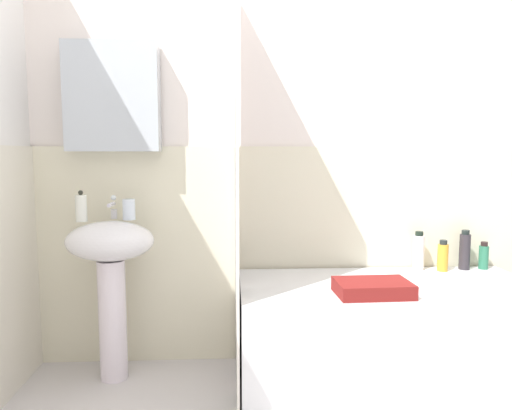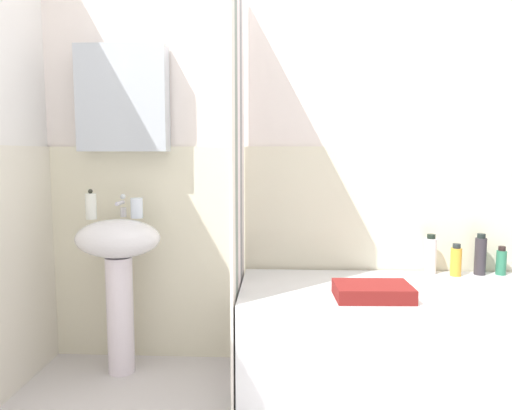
{
  "view_description": "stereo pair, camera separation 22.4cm",
  "coord_description": "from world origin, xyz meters",
  "px_view_note": "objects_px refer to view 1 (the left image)",
  "views": [
    {
      "loc": [
        -0.48,
        -1.38,
        1.17
      ],
      "look_at": [
        -0.36,
        0.85,
        0.92
      ],
      "focal_mm": 33.55,
      "sensor_mm": 36.0,
      "label": 1
    },
    {
      "loc": [
        -0.25,
        -1.38,
        1.17
      ],
      "look_at": [
        -0.36,
        0.85,
        0.92
      ],
      "focal_mm": 33.55,
      "sensor_mm": 36.0,
      "label": 2
    }
  ],
  "objects_px": {
    "toothbrush_cup": "(129,209)",
    "towel_folded": "(373,288)",
    "body_wash_bottle": "(484,256)",
    "shampoo_bottle": "(465,251)",
    "lotion_bottle": "(419,252)",
    "soap_dispenser": "(81,208)",
    "conditioner_bottle": "(443,257)",
    "bathtub": "(386,334)",
    "sink": "(111,264)"
  },
  "relations": [
    {
      "from": "sink",
      "to": "soap_dispenser",
      "type": "distance_m",
      "value": 0.32
    },
    {
      "from": "shampoo_bottle",
      "to": "soap_dispenser",
      "type": "bearing_deg",
      "value": -176.48
    },
    {
      "from": "lotion_bottle",
      "to": "conditioner_bottle",
      "type": "bearing_deg",
      "value": -17.93
    },
    {
      "from": "toothbrush_cup",
      "to": "towel_folded",
      "type": "height_order",
      "value": "toothbrush_cup"
    },
    {
      "from": "sink",
      "to": "body_wash_bottle",
      "type": "relative_size",
      "value": 5.38
    },
    {
      "from": "soap_dispenser",
      "to": "toothbrush_cup",
      "type": "xyz_separation_m",
      "value": [
        0.22,
        0.05,
        -0.02
      ]
    },
    {
      "from": "soap_dispenser",
      "to": "body_wash_bottle",
      "type": "xyz_separation_m",
      "value": [
        2.15,
        0.13,
        -0.3
      ]
    },
    {
      "from": "shampoo_bottle",
      "to": "toothbrush_cup",
      "type": "bearing_deg",
      "value": -177.75
    },
    {
      "from": "body_wash_bottle",
      "to": "conditioner_bottle",
      "type": "relative_size",
      "value": 0.89
    },
    {
      "from": "soap_dispenser",
      "to": "toothbrush_cup",
      "type": "bearing_deg",
      "value": 13.57
    },
    {
      "from": "soap_dispenser",
      "to": "conditioner_bottle",
      "type": "height_order",
      "value": "soap_dispenser"
    },
    {
      "from": "body_wash_bottle",
      "to": "conditioner_bottle",
      "type": "height_order",
      "value": "conditioner_bottle"
    },
    {
      "from": "shampoo_bottle",
      "to": "lotion_bottle",
      "type": "xyz_separation_m",
      "value": [
        -0.26,
        0.01,
        -0.0
      ]
    },
    {
      "from": "toothbrush_cup",
      "to": "lotion_bottle",
      "type": "bearing_deg",
      "value": 2.87
    },
    {
      "from": "shampoo_bottle",
      "to": "towel_folded",
      "type": "distance_m",
      "value": 0.79
    },
    {
      "from": "soap_dispenser",
      "to": "body_wash_bottle",
      "type": "bearing_deg",
      "value": 3.42
    },
    {
      "from": "sink",
      "to": "shampoo_bottle",
      "type": "height_order",
      "value": "sink"
    },
    {
      "from": "toothbrush_cup",
      "to": "conditioner_bottle",
      "type": "distance_m",
      "value": 1.7
    },
    {
      "from": "bathtub",
      "to": "towel_folded",
      "type": "height_order",
      "value": "towel_folded"
    },
    {
      "from": "towel_folded",
      "to": "sink",
      "type": "bearing_deg",
      "value": 165.56
    },
    {
      "from": "body_wash_bottle",
      "to": "lotion_bottle",
      "type": "bearing_deg",
      "value": 179.4
    },
    {
      "from": "soap_dispenser",
      "to": "conditioner_bottle",
      "type": "bearing_deg",
      "value": 2.81
    },
    {
      "from": "conditioner_bottle",
      "to": "towel_folded",
      "type": "height_order",
      "value": "conditioner_bottle"
    },
    {
      "from": "toothbrush_cup",
      "to": "bathtub",
      "type": "relative_size",
      "value": 0.07
    },
    {
      "from": "sink",
      "to": "soap_dispenser",
      "type": "xyz_separation_m",
      "value": [
        -0.14,
        0.0,
        0.29
      ]
    },
    {
      "from": "shampoo_bottle",
      "to": "towel_folded",
      "type": "bearing_deg",
      "value": -145.12
    },
    {
      "from": "shampoo_bottle",
      "to": "lotion_bottle",
      "type": "bearing_deg",
      "value": 178.51
    },
    {
      "from": "shampoo_bottle",
      "to": "towel_folded",
      "type": "height_order",
      "value": "shampoo_bottle"
    },
    {
      "from": "towel_folded",
      "to": "body_wash_bottle",
      "type": "bearing_deg",
      "value": 30.92
    },
    {
      "from": "toothbrush_cup",
      "to": "shampoo_bottle",
      "type": "height_order",
      "value": "toothbrush_cup"
    },
    {
      "from": "conditioner_bottle",
      "to": "towel_folded",
      "type": "xyz_separation_m",
      "value": [
        -0.51,
        -0.42,
        -0.05
      ]
    },
    {
      "from": "body_wash_bottle",
      "to": "towel_folded",
      "type": "distance_m",
      "value": 0.89
    },
    {
      "from": "bathtub",
      "to": "towel_folded",
      "type": "xyz_separation_m",
      "value": [
        -0.13,
        -0.19,
        0.29
      ]
    },
    {
      "from": "soap_dispenser",
      "to": "body_wash_bottle",
      "type": "relative_size",
      "value": 1.03
    },
    {
      "from": "toothbrush_cup",
      "to": "soap_dispenser",
      "type": "bearing_deg",
      "value": -166.43
    },
    {
      "from": "toothbrush_cup",
      "to": "bathtub",
      "type": "xyz_separation_m",
      "value": [
        1.3,
        -0.19,
        -0.62
      ]
    },
    {
      "from": "shampoo_bottle",
      "to": "body_wash_bottle",
      "type": "bearing_deg",
      "value": 1.49
    },
    {
      "from": "toothbrush_cup",
      "to": "towel_folded",
      "type": "xyz_separation_m",
      "value": [
        1.17,
        -0.38,
        -0.32
      ]
    },
    {
      "from": "body_wash_bottle",
      "to": "conditioner_bottle",
      "type": "distance_m",
      "value": 0.25
    },
    {
      "from": "toothbrush_cup",
      "to": "lotion_bottle",
      "type": "distance_m",
      "value": 1.58
    },
    {
      "from": "toothbrush_cup",
      "to": "lotion_bottle",
      "type": "xyz_separation_m",
      "value": [
        1.56,
        0.08,
        -0.25
      ]
    },
    {
      "from": "sink",
      "to": "lotion_bottle",
      "type": "relative_size",
      "value": 3.85
    },
    {
      "from": "shampoo_bottle",
      "to": "conditioner_bottle",
      "type": "distance_m",
      "value": 0.14
    },
    {
      "from": "lotion_bottle",
      "to": "soap_dispenser",
      "type": "bearing_deg",
      "value": -175.76
    },
    {
      "from": "toothbrush_cup",
      "to": "conditioner_bottle",
      "type": "bearing_deg",
      "value": 1.34
    },
    {
      "from": "bathtub",
      "to": "toothbrush_cup",
      "type": "bearing_deg",
      "value": 171.55
    },
    {
      "from": "bathtub",
      "to": "conditioner_bottle",
      "type": "relative_size",
      "value": 8.53
    },
    {
      "from": "soap_dispenser",
      "to": "lotion_bottle",
      "type": "bearing_deg",
      "value": 4.24
    },
    {
      "from": "bathtub",
      "to": "conditioner_bottle",
      "type": "distance_m",
      "value": 0.56
    },
    {
      "from": "toothbrush_cup",
      "to": "bathtub",
      "type": "bearing_deg",
      "value": -8.45
    }
  ]
}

